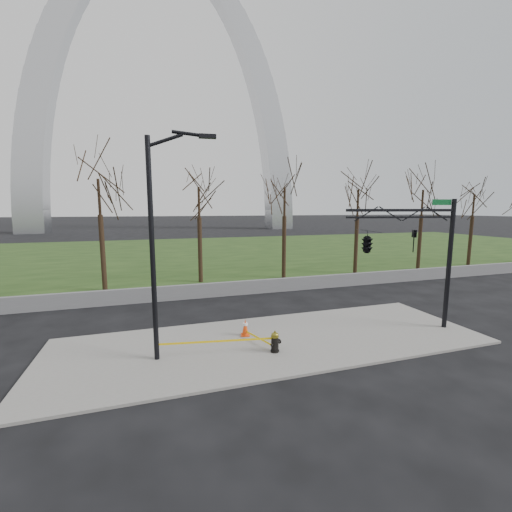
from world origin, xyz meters
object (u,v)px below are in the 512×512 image
object	(u,v)px
fire_hydrant	(275,342)
traffic_cone	(245,327)
street_light	(158,234)
traffic_signal_mast	(384,242)

from	to	relation	value
fire_hydrant	traffic_cone	world-z (taller)	fire_hydrant
street_light	traffic_signal_mast	world-z (taller)	street_light
fire_hydrant	traffic_cone	xyz separation A→B (m)	(-0.64, 1.94, -0.02)
traffic_cone	street_light	size ratio (longest dim) A/B	0.09
fire_hydrant	traffic_signal_mast	world-z (taller)	traffic_signal_mast
street_light	fire_hydrant	bearing A→B (deg)	-4.09
fire_hydrant	street_light	xyz separation A→B (m)	(-4.13, 0.72, 4.21)
street_light	traffic_signal_mast	distance (m)	9.44
street_light	traffic_signal_mast	size ratio (longest dim) A/B	1.37
fire_hydrant	street_light	distance (m)	5.94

